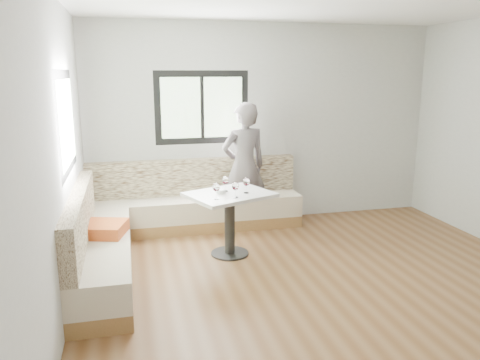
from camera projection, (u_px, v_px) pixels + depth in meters
name	position (u px, v px, depth m)	size (l,w,h in m)	color
room	(330.00, 150.00, 4.37)	(5.01, 5.01, 2.81)	brown
banquette	(159.00, 222.00, 5.73)	(2.90, 2.80, 0.95)	olive
table	(230.00, 209.00, 5.47)	(1.12, 1.00, 0.76)	black
person	(244.00, 167.00, 6.34)	(0.64, 0.42, 1.74)	#5C5456
olive_ramekin	(221.00, 191.00, 5.42)	(0.11, 0.11, 0.04)	white
wine_glass_a	(216.00, 188.00, 5.15)	(0.08, 0.08, 0.18)	white
wine_glass_b	(235.00, 187.00, 5.20)	(0.08, 0.08, 0.18)	white
wine_glass_c	(246.00, 182.00, 5.40)	(0.08, 0.08, 0.18)	white
wine_glass_d	(226.00, 181.00, 5.48)	(0.08, 0.08, 0.18)	white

